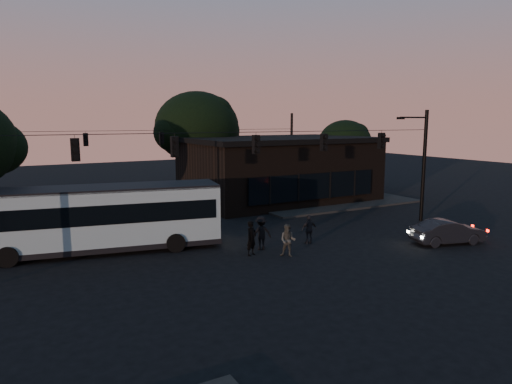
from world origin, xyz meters
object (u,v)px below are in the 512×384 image
pedestrian_a (251,238)px  pedestrian_d (261,233)px  pedestrian_c (309,229)px  pedestrian_b (288,240)px  car (448,232)px  building (279,169)px  bus (101,215)px

pedestrian_a → pedestrian_d: pedestrian_d is taller
pedestrian_a → pedestrian_c: pedestrian_a is taller
pedestrian_b → pedestrian_d: size_ratio=0.92×
car → pedestrian_c: size_ratio=2.52×
pedestrian_a → pedestrian_b: 1.85m
building → car: size_ratio=3.79×
pedestrian_b → pedestrian_d: pedestrian_d is taller
bus → building: bearing=39.3°
pedestrian_d → car: bearing=165.9°
car → pedestrian_a: 11.16m
car → pedestrian_b: (-9.12, 2.34, 0.16)m
car → pedestrian_c: pedestrian_c is taller
pedestrian_b → building: bearing=103.1°
car → pedestrian_c: (-6.75, 3.80, 0.14)m
building → pedestrian_d: building is taller
bus → pedestrian_d: size_ratio=6.91×
building → car: building is taller
building → pedestrian_d: 15.72m
car → building: bearing=17.5°
building → pedestrian_c: 14.49m
pedestrian_a → pedestrian_c: 3.90m
pedestrian_c → car: bearing=157.0°
bus → car: size_ratio=3.07×
pedestrian_a → pedestrian_b: (1.50, -1.08, -0.06)m
car → pedestrian_a: bearing=87.6°
building → pedestrian_a: 16.81m
bus → pedestrian_b: size_ratio=7.50×
building → pedestrian_a: building is taller
bus → pedestrian_c: 11.18m
bus → car: (17.09, -7.89, -1.26)m
building → car: bearing=-88.0°
car → pedestrian_b: pedestrian_b is taller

